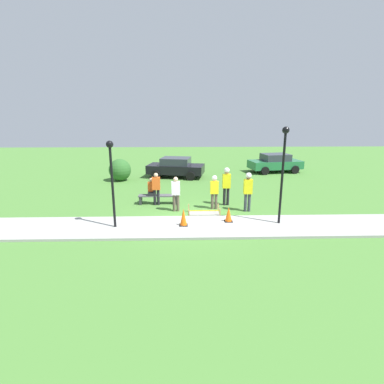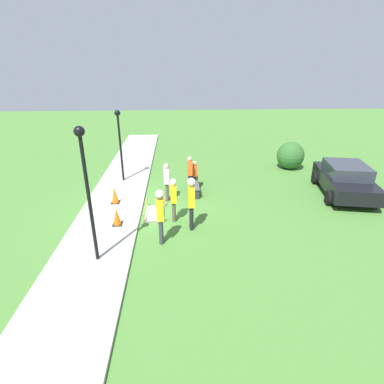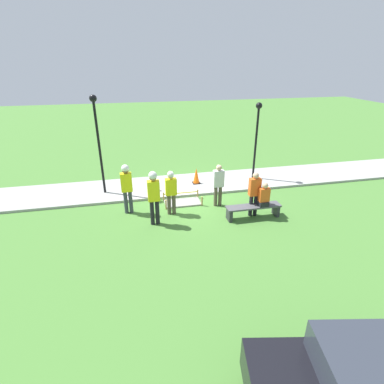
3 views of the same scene
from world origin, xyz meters
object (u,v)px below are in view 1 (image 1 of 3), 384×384
at_px(bystander_in_orange_shirt, 156,187).
at_px(lamppost_far, 111,171).
at_px(parked_car_black, 176,167).
at_px(parked_car_green, 275,163).
at_px(person_seated_on_bench, 151,188).
at_px(worker_assistant, 226,182).
at_px(traffic_cone_far_patch, 229,214).
at_px(park_bench, 158,197).
at_px(bystander_in_gray_shirt, 176,192).
at_px(lamppost_near, 283,162).
at_px(worker_supervisor, 214,189).
at_px(traffic_cone_near_patch, 183,217).
at_px(worker_trainee, 248,188).

distance_m(bystander_in_orange_shirt, lamppost_far, 3.88).
bearing_deg(parked_car_black, parked_car_green, 24.09).
height_order(person_seated_on_bench, worker_assistant, worker_assistant).
distance_m(traffic_cone_far_patch, park_bench, 4.41).
bearing_deg(bystander_in_gray_shirt, parked_car_black, 91.40).
relative_size(lamppost_far, parked_car_green, 0.80).
height_order(park_bench, lamppost_near, lamppost_near).
bearing_deg(lamppost_far, worker_assistant, 32.68).
height_order(bystander_in_gray_shirt, lamppost_near, lamppost_near).
bearing_deg(bystander_in_orange_shirt, lamppost_near, -29.56).
distance_m(park_bench, worker_supervisor, 3.05).
bearing_deg(worker_supervisor, bystander_in_gray_shirt, -170.93).
xyz_separation_m(park_bench, lamppost_near, (5.34, -3.23, 2.35)).
xyz_separation_m(park_bench, bystander_in_orange_shirt, (-0.06, -0.17, 0.60)).
bearing_deg(person_seated_on_bench, traffic_cone_near_patch, -64.42).
relative_size(person_seated_on_bench, bystander_in_orange_shirt, 0.53).
relative_size(worker_assistant, parked_car_green, 0.45).
bearing_deg(traffic_cone_near_patch, worker_trainee, 33.89).
distance_m(lamppost_far, parked_car_green, 15.85).
xyz_separation_m(traffic_cone_near_patch, park_bench, (-1.32, 3.40, -0.11)).
height_order(person_seated_on_bench, parked_car_black, parked_car_black).
bearing_deg(worker_supervisor, worker_assistant, 42.71).
xyz_separation_m(parked_car_black, parked_car_green, (7.91, 1.79, 0.01)).
relative_size(traffic_cone_near_patch, park_bench, 0.36).
bearing_deg(bystander_in_gray_shirt, person_seated_on_bench, 135.64).
bearing_deg(worker_supervisor, parked_car_green, 58.41).
distance_m(park_bench, worker_assistant, 3.62).
bearing_deg(bystander_in_orange_shirt, traffic_cone_far_patch, -40.56).
relative_size(park_bench, parked_car_green, 0.46).
height_order(bystander_in_orange_shirt, parked_car_black, bystander_in_orange_shirt).
xyz_separation_m(traffic_cone_far_patch, worker_supervisor, (-0.41, 2.07, 0.57)).
bearing_deg(bystander_in_gray_shirt, worker_trainee, -2.16).
xyz_separation_m(person_seated_on_bench, parked_car_black, (1.10, 6.75, -0.08)).
height_order(worker_trainee, bystander_in_orange_shirt, worker_trainee).
distance_m(traffic_cone_far_patch, person_seated_on_bench, 4.70).
height_order(traffic_cone_far_patch, worker_assistant, worker_assistant).
distance_m(person_seated_on_bench, bystander_in_gray_shirt, 1.81).
bearing_deg(traffic_cone_far_patch, bystander_in_orange_shirt, 139.44).
distance_m(worker_assistant, parked_car_black, 7.62).
height_order(worker_assistant, lamppost_far, lamppost_far).
bearing_deg(worker_assistant, traffic_cone_far_patch, -95.68).
relative_size(lamppost_near, lamppost_far, 1.14).
distance_m(traffic_cone_near_patch, bystander_in_gray_shirt, 2.27).
bearing_deg(lamppost_far, bystander_in_gray_shirt, 43.06).
relative_size(park_bench, worker_trainee, 1.05).
xyz_separation_m(person_seated_on_bench, worker_assistant, (3.84, -0.34, 0.36)).
bearing_deg(worker_trainee, traffic_cone_far_patch, -124.79).
xyz_separation_m(bystander_in_orange_shirt, parked_car_green, (8.74, 8.76, -0.19)).
relative_size(worker_assistant, lamppost_far, 0.56).
height_order(worker_supervisor, bystander_in_orange_shirt, worker_supervisor).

